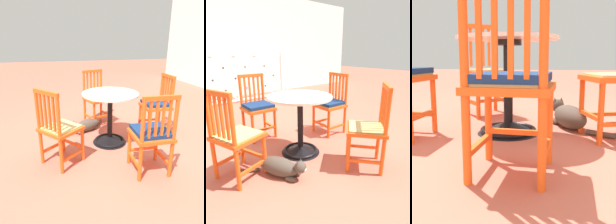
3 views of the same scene
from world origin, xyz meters
The scene contains 5 objects.
ground_plane centered at (0.00, 0.00, 0.00)m, with size 24.00×24.00×0.00m, color #BC604C.
cafe_table centered at (-0.02, -0.08, 0.28)m, with size 0.76×0.76×0.73m.
orange_chair_by_planter centered at (0.35, -0.79, 0.43)m, with size 0.56×0.56×0.91m.
orange_chair_near_fence centered at (-0.19, 0.71, 0.45)m, with size 0.41×0.41×0.91m.
tabby_cat centered at (-0.47, -0.36, 0.10)m, with size 0.51×0.60×0.23m.
Camera 3 is at (-0.44, 2.04, 0.57)m, focal length 45.95 mm.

